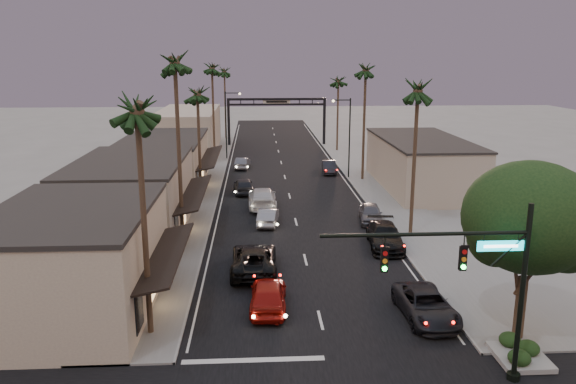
{
  "coord_description": "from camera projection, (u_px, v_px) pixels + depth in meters",
  "views": [
    {
      "loc": [
        -3.25,
        -16.83,
        13.44
      ],
      "look_at": [
        -0.65,
        28.35,
        2.5
      ],
      "focal_mm": 35.0,
      "sensor_mm": 36.0,
      "label": 1
    }
  ],
  "objects": [
    {
      "name": "streetlight_right",
      "position": [
        347.0,
        131.0,
        62.48
      ],
      "size": [
        2.13,
        0.3,
        9.0
      ],
      "color": "black",
      "rests_on": "ground"
    },
    {
      "name": "oncoming_grey_far",
      "position": [
        242.0,
        163.0,
        68.95
      ],
      "size": [
        1.91,
        4.36,
        1.39
      ],
      "primitive_type": "imported",
      "rotation": [
        0.0,
        0.0,
        3.04
      ],
      "color": "#545459",
      "rests_on": "ground"
    },
    {
      "name": "palm_la",
      "position": [
        136.0,
        102.0,
        25.24
      ],
      "size": [
        3.2,
        3.2,
        13.2
      ],
      "color": "#38281C",
      "rests_on": "ground"
    },
    {
      "name": "storefront_far",
      "position": [
        164.0,
        163.0,
        59.12
      ],
      "size": [
        8.0,
        16.0,
        5.0
      ],
      "primitive_type": "cube",
      "color": "tan",
      "rests_on": "ground"
    },
    {
      "name": "oncoming_dgrey",
      "position": [
        244.0,
        186.0,
        56.5
      ],
      "size": [
        2.27,
        4.75,
        1.57
      ],
      "primitive_type": "imported",
      "rotation": [
        0.0,
        0.0,
        3.24
      ],
      "color": "black",
      "rests_on": "ground"
    },
    {
      "name": "palm_ra",
      "position": [
        418.0,
        85.0,
        40.75
      ],
      "size": [
        3.2,
        3.2,
        13.2
      ],
      "color": "#38281C",
      "rests_on": "ground"
    },
    {
      "name": "road",
      "position": [
        285.0,
        179.0,
        63.34
      ],
      "size": [
        14.0,
        120.0,
        0.02
      ],
      "primitive_type": "cube",
      "color": "black",
      "rests_on": "ground"
    },
    {
      "name": "sidewalk_left",
      "position": [
        206.0,
        167.0,
        69.59
      ],
      "size": [
        5.0,
        92.0,
        0.12
      ],
      "primitive_type": "cube",
      "color": "slate",
      "rests_on": "ground"
    },
    {
      "name": "curbside_black",
      "position": [
        385.0,
        236.0,
        40.45
      ],
      "size": [
        2.81,
        5.9,
        1.66
      ],
      "primitive_type": "imported",
      "rotation": [
        0.0,
        0.0,
        -0.09
      ],
      "color": "black",
      "rests_on": "ground"
    },
    {
      "name": "ground",
      "position": [
        288.0,
        189.0,
        58.49
      ],
      "size": [
        200.0,
        200.0,
        0.0
      ],
      "primitive_type": "plane",
      "color": "slate",
      "rests_on": "ground"
    },
    {
      "name": "oncoming_silver",
      "position": [
        268.0,
        216.0,
        45.96
      ],
      "size": [
        1.99,
        4.35,
        1.38
      ],
      "primitive_type": "imported",
      "rotation": [
        0.0,
        0.0,
        3.01
      ],
      "color": "gray",
      "rests_on": "ground"
    },
    {
      "name": "palm_lb",
      "position": [
        175.0,
        57.0,
        37.4
      ],
      "size": [
        3.2,
        3.2,
        15.2
      ],
      "color": "#38281C",
      "rests_on": "ground"
    },
    {
      "name": "traffic_signal",
      "position": [
        479.0,
        269.0,
        22.68
      ],
      "size": [
        8.51,
        0.22,
        7.8
      ],
      "color": "black",
      "rests_on": "ground"
    },
    {
      "name": "curbside_far",
      "position": [
        329.0,
        167.0,
        66.26
      ],
      "size": [
        1.79,
        4.46,
        1.44
      ],
      "primitive_type": "imported",
      "rotation": [
        0.0,
        0.0,
        -0.06
      ],
      "color": "black",
      "rests_on": "ground"
    },
    {
      "name": "sidewalk_right",
      "position": [
        358.0,
        166.0,
        70.65
      ],
      "size": [
        5.0,
        92.0,
        0.12
      ],
      "primitive_type": "cube",
      "color": "slate",
      "rests_on": "ground"
    },
    {
      "name": "corner_tree",
      "position": [
        531.0,
        222.0,
        26.03
      ],
      "size": [
        6.2,
        6.2,
        8.8
      ],
      "color": "#38281C",
      "rests_on": "ground"
    },
    {
      "name": "palm_lc",
      "position": [
        197.0,
        90.0,
        51.67
      ],
      "size": [
        3.2,
        3.2,
        12.2
      ],
      "color": "#38281C",
      "rests_on": "ground"
    },
    {
      "name": "streetlight_left",
      "position": [
        228.0,
        120.0,
        74.32
      ],
      "size": [
        2.13,
        0.3,
        9.0
      ],
      "color": "black",
      "rests_on": "ground"
    },
    {
      "name": "curbside_near",
      "position": [
        426.0,
        305.0,
        29.45
      ],
      "size": [
        2.68,
        5.45,
        1.49
      ],
      "primitive_type": "imported",
      "rotation": [
        0.0,
        0.0,
        0.04
      ],
      "color": "black",
      "rests_on": "ground"
    },
    {
      "name": "oncoming_pickup",
      "position": [
        254.0,
        259.0,
        35.81
      ],
      "size": [
        2.91,
        6.18,
        1.71
      ],
      "primitive_type": "imported",
      "rotation": [
        0.0,
        0.0,
        3.13
      ],
      "color": "black",
      "rests_on": "ground"
    },
    {
      "name": "arch",
      "position": [
        277.0,
        109.0,
        86.3
      ],
      "size": [
        15.2,
        0.4,
        7.27
      ],
      "color": "black",
      "rests_on": "ground"
    },
    {
      "name": "palm_ld",
      "position": [
        212.0,
        65.0,
        69.65
      ],
      "size": [
        3.2,
        3.2,
        14.2
      ],
      "color": "#38281C",
      "rests_on": "ground"
    },
    {
      "name": "storefront_dist",
      "position": [
        189.0,
        131.0,
        81.32
      ],
      "size": [
        8.0,
        20.0,
        6.0
      ],
      "primitive_type": "cube",
      "color": "#A29682",
      "rests_on": "ground"
    },
    {
      "name": "storefront_mid",
      "position": [
        131.0,
        198.0,
        43.53
      ],
      "size": [
        8.0,
        14.0,
        5.5
      ],
      "primitive_type": "cube",
      "color": "#A29682",
      "rests_on": "ground"
    },
    {
      "name": "curbside_grey",
      "position": [
        371.0,
        213.0,
        46.65
      ],
      "size": [
        2.33,
        4.67,
        1.53
      ],
      "primitive_type": "imported",
      "rotation": [
        0.0,
        0.0,
        -0.12
      ],
      "color": "#4F4E54",
      "rests_on": "ground"
    },
    {
      "name": "planter",
      "position": [
        520.0,
        360.0,
        25.49
      ],
      "size": [
        2.2,
        2.6,
        0.24
      ],
      "primitive_type": "cube",
      "color": "gray",
      "rests_on": "ground"
    },
    {
      "name": "storefront_near",
      "position": [
        75.0,
        262.0,
        29.95
      ],
      "size": [
        8.0,
        12.0,
        5.5
      ],
      "primitive_type": "cube",
      "color": "tan",
      "rests_on": "ground"
    },
    {
      "name": "palm_rc",
      "position": [
        338.0,
        78.0,
        79.8
      ],
      "size": [
        3.2,
        3.2,
        12.2
      ],
      "color": "#38281C",
      "rests_on": "ground"
    },
    {
      "name": "oncoming_red",
      "position": [
        268.0,
        295.0,
        30.52
      ],
      "size": [
        2.19,
        4.95,
        1.66
      ],
      "primitive_type": "imported",
      "rotation": [
        0.0,
        0.0,
        3.09
      ],
      "color": "maroon",
      "rests_on": "ground"
    },
    {
      "name": "oncoming_white",
      "position": [
        262.0,
        198.0,
        51.23
      ],
      "size": [
        2.58,
        6.2,
        1.79
      ],
      "primitive_type": "imported",
      "rotation": [
        0.0,
        0.0,
        3.15
      ],
      "color": "#B9B9B9",
      "rests_on": "ground"
    },
    {
      "name": "palm_rb",
      "position": [
        366.0,
        66.0,
        59.93
      ],
      "size": [
        3.2,
        3.2,
        14.2
      ],
      "color": "#38281C",
      "rests_on": "ground"
    },
    {
      "name": "palm_far",
      "position": [
        224.0,
        69.0,
        92.21
      ],
      "size": [
        3.2,
        3.2,
        13.2
      ],
      "color": "#38281C",
      "rests_on": "ground"
    },
    {
      "name": "building_right",
      "position": [
        421.0,
        164.0,
        58.68
      ],
      "size": [
        8.0,
        18.0,
        5.0
      ],
      "primitive_type": "cube",
      "color": "#A29682",
      "rests_on": "ground"
    }
  ]
}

